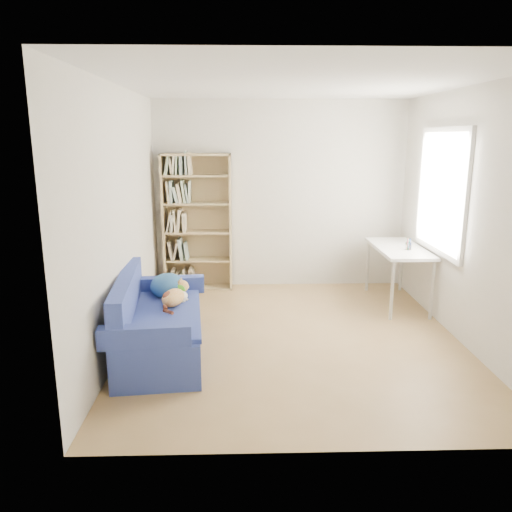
{
  "coord_description": "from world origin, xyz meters",
  "views": [
    {
      "loc": [
        -0.54,
        -4.99,
        2.1
      ],
      "look_at": [
        -0.39,
        0.23,
        0.85
      ],
      "focal_mm": 35.0,
      "sensor_mm": 36.0,
      "label": 1
    }
  ],
  "objects": [
    {
      "name": "desk",
      "position": [
        1.44,
        1.09,
        0.68
      ],
      "size": [
        0.57,
        1.25,
        0.75
      ],
      "color": "white",
      "rests_on": "ground"
    },
    {
      "name": "pen_cup",
      "position": [
        1.51,
        0.93,
        0.8
      ],
      "size": [
        0.08,
        0.08,
        0.15
      ],
      "color": "white",
      "rests_on": "desk"
    },
    {
      "name": "sofa",
      "position": [
        -1.38,
        -0.34,
        0.31
      ],
      "size": [
        0.93,
        1.69,
        0.8
      ],
      "rotation": [
        0.0,
        0.0,
        0.1
      ],
      "color": "navy",
      "rests_on": "ground"
    },
    {
      "name": "room_shell",
      "position": [
        0.1,
        0.03,
        1.64
      ],
      "size": [
        3.54,
        4.04,
        2.62
      ],
      "color": "silver",
      "rests_on": "ground"
    },
    {
      "name": "ground",
      "position": [
        0.0,
        0.0,
        0.0
      ],
      "size": [
        4.0,
        4.0,
        0.0
      ],
      "primitive_type": "plane",
      "color": "olive",
      "rests_on": "ground"
    },
    {
      "name": "bookshelf",
      "position": [
        -1.15,
        1.84,
        0.87
      ],
      "size": [
        0.94,
        0.29,
        1.88
      ],
      "color": "tan",
      "rests_on": "ground"
    }
  ]
}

